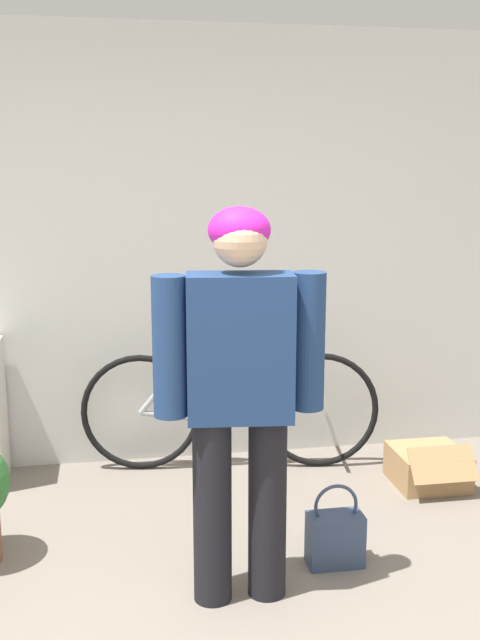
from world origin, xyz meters
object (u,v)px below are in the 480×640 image
person (240,382)px  handbag (335,537)px  bicycle (230,407)px  cardboard_box (428,467)px

person → handbag: 0.95m
bicycle → person: bearing=-89.9°
cardboard_box → person: bearing=-143.1°
handbag → cardboard_box: (0.79, 0.77, -0.03)m
bicycle → cardboard_box: bearing=-14.1°
handbag → cardboard_box: bearing=44.3°
person → handbag: size_ratio=4.20×
handbag → cardboard_box: 1.10m
bicycle → cardboard_box: 1.20m
person → bicycle: person is taller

